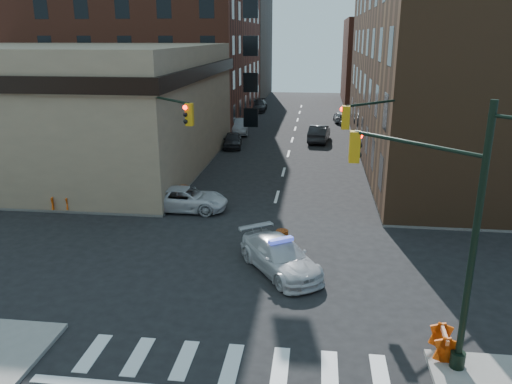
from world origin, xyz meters
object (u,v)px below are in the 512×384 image
(barrel_road, at_px, (282,241))
(barricade_se_a, at_px, (443,343))
(barricade_nw_a, at_px, (154,196))
(pickup, at_px, (185,199))
(pedestrian_a, at_px, (114,185))
(parked_car_wfar, at_px, (240,126))
(police_car, at_px, (280,256))
(pedestrian_b, at_px, (97,181))
(barrel_bank, at_px, (183,195))
(parked_car_wnear, at_px, (233,140))
(parked_car_enear, at_px, (319,133))

(barrel_road, bearing_deg, barricade_se_a, -53.50)
(barricade_nw_a, bearing_deg, pickup, -22.40)
(pedestrian_a, relative_size, barricade_nw_a, 1.63)
(barricade_se_a, bearing_deg, parked_car_wfar, 20.89)
(police_car, relative_size, barrel_road, 4.71)
(police_car, height_order, pedestrian_b, pedestrian_b)
(pickup, xyz_separation_m, barrel_road, (5.96, -5.04, -0.16))
(barricade_se_a, bearing_deg, barrel_road, 39.05)
(pedestrian_a, xyz_separation_m, pedestrian_b, (-1.64, 1.26, -0.14))
(parked_car_wfar, bearing_deg, police_car, -85.38)
(pickup, relative_size, barrel_bank, 4.44)
(parked_car_wfar, height_order, pedestrian_a, pedestrian_a)
(parked_car_wfar, distance_m, pedestrian_b, 22.42)
(parked_car_wnear, height_order, barricade_se_a, parked_car_wnear)
(police_car, bearing_deg, parked_car_wfar, 67.86)
(barrel_bank, bearing_deg, police_car, -52.06)
(parked_car_wnear, height_order, pedestrian_b, pedestrian_b)
(parked_car_wfar, xyz_separation_m, barrel_road, (6.41, -28.66, -0.24))
(police_car, relative_size, pickup, 0.99)
(barricade_nw_a, bearing_deg, parked_car_enear, 58.37)
(barrel_road, bearing_deg, pickup, 139.80)
(parked_car_wfar, bearing_deg, barrel_road, -84.66)
(pedestrian_a, bearing_deg, barrel_road, -23.52)
(barrel_road, xyz_separation_m, barricade_se_a, (5.59, -7.55, 0.04))
(pedestrian_b, relative_size, barricade_nw_a, 1.39)
(pickup, xyz_separation_m, barrel_bank, (-0.46, 1.14, -0.13))
(barricade_se_a, bearing_deg, pedestrian_a, 53.05)
(pickup, bearing_deg, police_car, -140.49)
(parked_car_wnear, bearing_deg, pickup, -96.64)
(parked_car_wfar, relative_size, pedestrian_b, 2.79)
(parked_car_wnear, relative_size, parked_car_wfar, 0.86)
(parked_car_enear, xyz_separation_m, barricade_nw_a, (-9.68, -19.95, -0.20))
(police_car, xyz_separation_m, parked_car_wnear, (-6.16, 24.22, -0.03))
(barricade_nw_a, bearing_deg, barrel_road, -40.90)
(pedestrian_b, distance_m, barrel_bank, 5.85)
(police_car, xyz_separation_m, pedestrian_b, (-12.26, 9.15, 0.27))
(barrel_road, xyz_separation_m, barrel_bank, (-6.41, 6.18, 0.03))
(barrel_road, bearing_deg, pedestrian_b, 150.11)
(parked_car_enear, bearing_deg, pickup, 75.94)
(parked_car_wnear, bearing_deg, pedestrian_a, -112.34)
(parked_car_wnear, bearing_deg, parked_car_enear, 17.39)
(pedestrian_a, bearing_deg, parked_car_wnear, 79.82)
(barricade_nw_a, bearing_deg, barrel_bank, 12.19)
(parked_car_wnear, relative_size, barrel_bank, 3.59)
(parked_car_wnear, xyz_separation_m, parked_car_enear, (7.74, 3.52, 0.12))
(pedestrian_a, bearing_deg, pickup, -3.74)
(police_car, height_order, parked_car_wfar, parked_car_wfar)
(police_car, distance_m, pedestrian_b, 15.30)
(police_car, relative_size, parked_car_enear, 1.01)
(parked_car_wfar, bearing_deg, pickup, -96.17)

